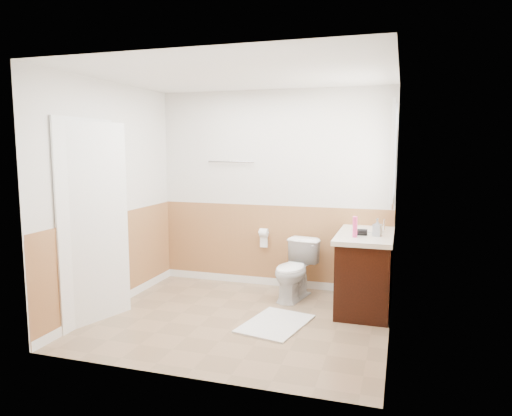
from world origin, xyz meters
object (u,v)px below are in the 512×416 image
(toilet, at_px, (295,270))
(soap_dispenser, at_px, (377,227))
(bath_mat, at_px, (275,324))
(vanity_cabinet, at_px, (365,273))
(lotion_bottle, at_px, (355,227))

(toilet, xyz_separation_m, soap_dispenser, (0.94, -0.22, 0.60))
(toilet, height_order, bath_mat, toilet)
(soap_dispenser, bearing_deg, vanity_cabinet, 129.35)
(toilet, height_order, soap_dispenser, soap_dispenser)
(vanity_cabinet, xyz_separation_m, lotion_bottle, (-0.10, -0.29, 0.56))
(toilet, distance_m, bath_mat, 0.94)
(toilet, bearing_deg, vanity_cabinet, 6.43)
(bath_mat, distance_m, vanity_cabinet, 1.21)
(bath_mat, xyz_separation_m, vanity_cabinet, (0.82, 0.80, 0.39))
(vanity_cabinet, bearing_deg, lotion_bottle, -109.13)
(bath_mat, bearing_deg, toilet, 90.00)
(vanity_cabinet, xyz_separation_m, soap_dispenser, (0.12, -0.15, 0.54))
(toilet, xyz_separation_m, lotion_bottle, (0.72, -0.36, 0.61))
(toilet, relative_size, soap_dispenser, 3.69)
(vanity_cabinet, relative_size, soap_dispenser, 5.85)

